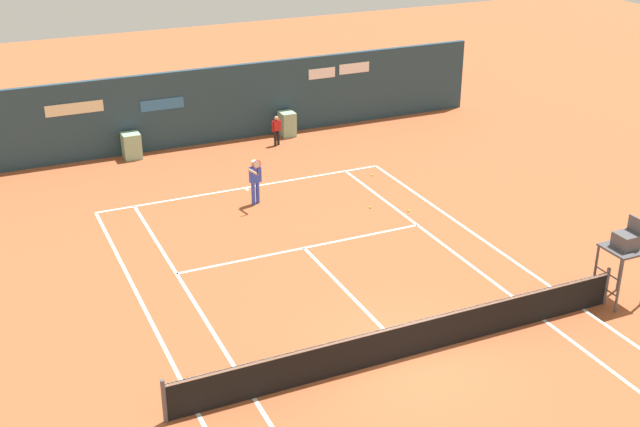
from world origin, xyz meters
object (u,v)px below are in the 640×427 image
Objects in this scene: umpire_chair at (625,247)px; tennis_ball_by_sideline at (370,207)px; tennis_ball_near_service_line at (372,175)px; player_on_baseline at (255,178)px; ball_kid_right_post at (277,128)px; tennis_ball_mid_court at (409,211)px.

umpire_chair is 8.98m from tennis_ball_by_sideline.
umpire_chair is 35.37× the size of tennis_ball_near_service_line.
player_on_baseline is at bearing 32.79° from umpire_chair.
tennis_ball_by_sideline is at bearing 88.82° from ball_kid_right_post.
tennis_ball_mid_court is 1.00× the size of tennis_ball_near_service_line.
tennis_ball_near_service_line is (0.41, 3.41, 0.00)m from tennis_ball_mid_court.
tennis_ball_mid_court and tennis_ball_near_service_line have the same top height.
umpire_chair reaches higher than tennis_ball_mid_court.
tennis_ball_mid_court is (1.53, -8.07, -0.68)m from ball_kid_right_post.
umpire_chair is 35.37× the size of tennis_ball_by_sideline.
ball_kid_right_post is at bearing 112.60° from tennis_ball_near_service_line.
tennis_ball_mid_court is (4.42, -2.76, -0.91)m from player_on_baseline.
umpire_chair reaches higher than tennis_ball_by_sideline.
tennis_ball_by_sideline is (3.39, -1.96, -0.91)m from player_on_baseline.
tennis_ball_mid_court is at bearing 16.15° from umpire_chair.
umpire_chair is 12.16m from player_on_baseline.
ball_kid_right_post is at bearing -129.71° from player_on_baseline.
player_on_baseline is 26.51× the size of tennis_ball_by_sideline.
tennis_ball_near_service_line is (1.44, 2.61, 0.00)m from tennis_ball_by_sideline.
tennis_ball_by_sideline is at bearing 138.75° from player_on_baseline.
player_on_baseline reaches higher than tennis_ball_near_service_line.
tennis_ball_near_service_line is at bearing 176.46° from player_on_baseline.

